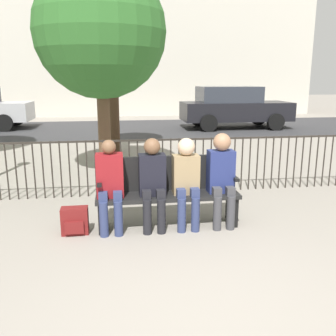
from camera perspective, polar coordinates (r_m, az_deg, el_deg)
name	(u,v)px	position (r m, az deg, el deg)	size (l,w,h in m)	color
ground_plane	(204,320)	(3.32, 5.44, -22.13)	(80.00, 80.00, 0.00)	gray
park_bench	(167,189)	(4.99, -0.13, -3.16)	(1.88, 0.45, 0.92)	black
seated_person_0	(110,182)	(4.78, -8.83, -2.09)	(0.34, 0.39, 1.19)	navy
seated_person_1	(153,179)	(4.79, -2.36, -1.71)	(0.34, 0.39, 1.20)	black
seated_person_2	(186,178)	(4.86, 2.82, -1.49)	(0.34, 0.39, 1.19)	navy
seated_person_3	(222,174)	(4.96, 8.16, -0.93)	(0.34, 0.39, 1.24)	#3D3D42
backpack	(75,221)	(4.93, -14.01, -7.85)	(0.33, 0.22, 0.34)	maroon
fence_railing	(155,162)	(6.31, -2.06, 0.97)	(9.01, 0.03, 0.95)	#2D2823
tree_0	(100,33)	(7.63, -10.26, 19.65)	(2.52, 2.52, 4.04)	brown
tree_2	(111,11)	(10.15, -8.70, 22.58)	(1.93, 1.93, 4.57)	#422D1E
street_surface	(132,129)	(14.76, -5.57, 5.97)	(24.00, 6.00, 0.01)	#333335
parked_car_1	(234,107)	(15.04, 9.96, 9.19)	(4.20, 1.94, 1.62)	black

